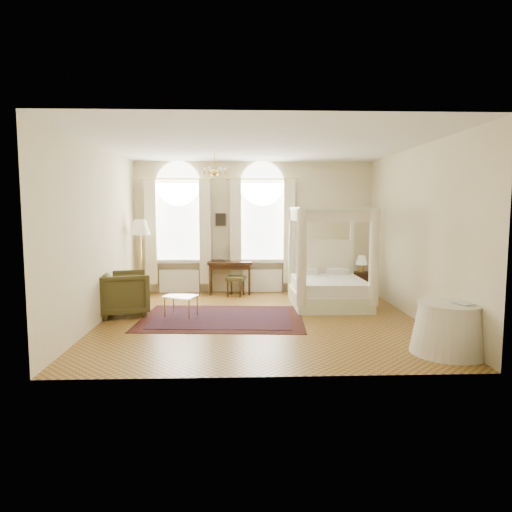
% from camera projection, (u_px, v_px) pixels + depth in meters
% --- Properties ---
extents(ground, '(6.00, 6.00, 0.00)m').
position_uv_depth(ground, '(259.00, 320.00, 8.78)').
color(ground, olive).
rests_on(ground, ground).
extents(room_walls, '(6.00, 6.00, 6.00)m').
position_uv_depth(room_walls, '(260.00, 216.00, 8.57)').
color(room_walls, beige).
rests_on(room_walls, ground).
extents(window_left, '(1.62, 0.27, 3.29)m').
position_uv_depth(window_left, '(179.00, 234.00, 11.41)').
color(window_left, silver).
rests_on(window_left, room_walls).
extents(window_right, '(1.62, 0.27, 3.29)m').
position_uv_depth(window_right, '(262.00, 234.00, 11.49)').
color(window_right, silver).
rests_on(window_right, room_walls).
extents(chandelier, '(0.51, 0.45, 0.50)m').
position_uv_depth(chandelier, '(215.00, 172.00, 9.63)').
color(chandelier, gold).
rests_on(chandelier, room_walls).
extents(wall_pictures, '(2.54, 0.03, 0.39)m').
position_uv_depth(wall_pictures, '(258.00, 218.00, 11.54)').
color(wall_pictures, black).
rests_on(wall_pictures, room_walls).
extents(canopy_bed, '(1.66, 2.02, 2.16)m').
position_uv_depth(canopy_bed, '(328.00, 283.00, 10.02)').
color(canopy_bed, beige).
rests_on(canopy_bed, ground).
extents(nightstand, '(0.45, 0.42, 0.53)m').
position_uv_depth(nightstand, '(361.00, 282.00, 11.54)').
color(nightstand, '#351F0E').
rests_on(nightstand, ground).
extents(nightstand_lamp, '(0.28, 0.28, 0.41)m').
position_uv_depth(nightstand_lamp, '(362.00, 261.00, 11.50)').
color(nightstand_lamp, gold).
rests_on(nightstand_lamp, nightstand).
extents(writing_desk, '(1.10, 0.57, 0.82)m').
position_uv_depth(writing_desk, '(230.00, 266.00, 11.37)').
color(writing_desk, '#351F0E').
rests_on(writing_desk, ground).
extents(laptop, '(0.42, 0.33, 0.03)m').
position_uv_depth(laptop, '(220.00, 260.00, 11.43)').
color(laptop, black).
rests_on(laptop, writing_desk).
extents(stool, '(0.52, 0.52, 0.48)m').
position_uv_depth(stool, '(236.00, 280.00, 11.09)').
color(stool, '#443D1D').
rests_on(stool, ground).
extents(armchair, '(1.20, 1.19, 0.88)m').
position_uv_depth(armchair, '(124.00, 293.00, 9.13)').
color(armchair, '#403A1B').
rests_on(armchair, ground).
extents(coffee_table, '(0.73, 0.62, 0.42)m').
position_uv_depth(coffee_table, '(181.00, 298.00, 8.99)').
color(coffee_table, white).
rests_on(coffee_table, ground).
extents(floor_lamp, '(0.48, 0.48, 1.87)m').
position_uv_depth(floor_lamp, '(140.00, 232.00, 10.65)').
color(floor_lamp, gold).
rests_on(floor_lamp, ground).
extents(oriental_rug, '(3.26, 2.44, 0.01)m').
position_uv_depth(oriental_rug, '(222.00, 318.00, 8.87)').
color(oriental_rug, '#451810').
rests_on(oriental_rug, ground).
extents(side_table, '(1.10, 1.10, 0.75)m').
position_uv_depth(side_table, '(449.00, 329.00, 6.71)').
color(side_table, white).
rests_on(side_table, ground).
extents(book, '(0.27, 0.32, 0.03)m').
position_uv_depth(book, '(458.00, 304.00, 6.53)').
color(book, black).
rests_on(book, side_table).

